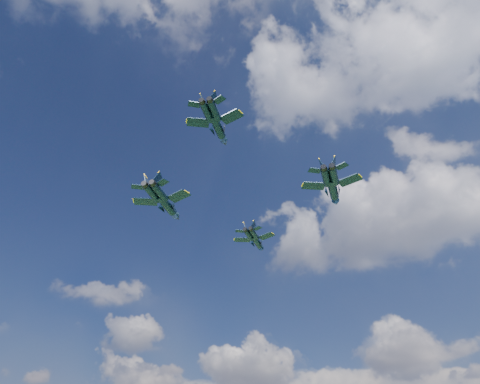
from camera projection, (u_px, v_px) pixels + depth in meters
name	position (u px, v px, depth m)	size (l,w,h in m)	color
jet_lead	(257.00, 241.00, 116.40)	(10.35, 13.77, 3.24)	black
jet_left	(167.00, 205.00, 106.70)	(13.50, 18.12, 4.27)	black
jet_right	(333.00, 189.00, 96.99)	(12.07, 16.25, 3.82)	black
jet_slot	(218.00, 127.00, 84.97)	(10.27, 13.94, 3.28)	black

